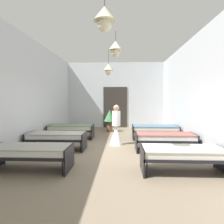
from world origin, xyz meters
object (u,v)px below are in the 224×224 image
object	(u,v)px
bed_right_row_1	(165,137)
bed_right_row_2	(155,129)
bed_left_row_0	(31,152)
bed_right_row_0	(183,154)
bed_left_row_1	(57,136)
bed_left_row_2	(71,128)
nurse_near_aisle	(116,131)
potted_plant	(110,117)

from	to	relation	value
bed_right_row_1	bed_right_row_2	distance (m)	1.90
bed_left_row_0	bed_right_row_0	distance (m)	3.57
bed_right_row_0	bed_left_row_1	distance (m)	4.05
bed_left_row_0	bed_left_row_1	distance (m)	1.90
bed_left_row_1	bed_left_row_2	distance (m)	1.90
bed_right_row_1	nurse_near_aisle	xyz separation A→B (m)	(-1.61, 0.78, 0.09)
bed_right_row_0	bed_right_row_2	xyz separation A→B (m)	(0.00, 3.80, 0.00)
bed_right_row_0	nurse_near_aisle	world-z (taller)	nurse_near_aisle
nurse_near_aisle	bed_left_row_2	bearing A→B (deg)	147.72
bed_left_row_0	bed_right_row_1	world-z (taller)	same
bed_right_row_1	bed_left_row_2	bearing A→B (deg)	152.01
bed_right_row_1	bed_right_row_2	world-z (taller)	same
bed_right_row_2	potted_plant	bearing A→B (deg)	137.92
bed_right_row_1	potted_plant	bearing A→B (deg)	118.51
potted_plant	bed_left_row_2	bearing A→B (deg)	-130.26
bed_left_row_0	nurse_near_aisle	bearing A→B (deg)	53.74
bed_left_row_0	bed_right_row_2	size ratio (longest dim) A/B	1.00
bed_left_row_2	potted_plant	xyz separation A→B (m)	(1.55, 1.83, 0.31)
bed_left_row_2	bed_right_row_2	xyz separation A→B (m)	(3.57, 0.00, 0.00)
bed_left_row_0	bed_right_row_1	bearing A→B (deg)	27.99
bed_left_row_0	bed_right_row_1	size ratio (longest dim) A/B	1.00
bed_right_row_0	potted_plant	bearing A→B (deg)	109.79
bed_left_row_0	bed_left_row_1	world-z (taller)	same
bed_left_row_2	potted_plant	distance (m)	2.42
bed_left_row_0	bed_right_row_2	bearing A→B (deg)	46.75
bed_left_row_1	bed_right_row_1	world-z (taller)	same
bed_left_row_2	nurse_near_aisle	bearing A→B (deg)	-29.56
bed_right_row_0	nurse_near_aisle	distance (m)	3.13
bed_left_row_1	potted_plant	xyz separation A→B (m)	(1.55, 3.73, 0.31)
bed_right_row_1	nurse_near_aisle	distance (m)	1.79
bed_left_row_0	bed_right_row_2	xyz separation A→B (m)	(3.57, 3.80, 0.00)
bed_right_row_0	potted_plant	xyz separation A→B (m)	(-2.03, 5.63, 0.31)
bed_right_row_1	bed_left_row_2	size ratio (longest dim) A/B	1.00
bed_left_row_0	bed_right_row_1	xyz separation A→B (m)	(3.57, 1.90, 0.00)
bed_left_row_1	bed_right_row_0	bearing A→B (deg)	-27.99
bed_left_row_1	bed_right_row_2	xyz separation A→B (m)	(3.57, 1.90, 0.00)
potted_plant	bed_right_row_2	bearing A→B (deg)	-42.08
bed_left_row_1	bed_right_row_2	size ratio (longest dim) A/B	1.00
bed_right_row_0	bed_right_row_1	world-z (taller)	same
bed_right_row_0	nurse_near_aisle	bearing A→B (deg)	120.91
bed_right_row_0	bed_right_row_2	size ratio (longest dim) A/B	1.00
bed_left_row_1	bed_right_row_1	size ratio (longest dim) A/B	1.00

